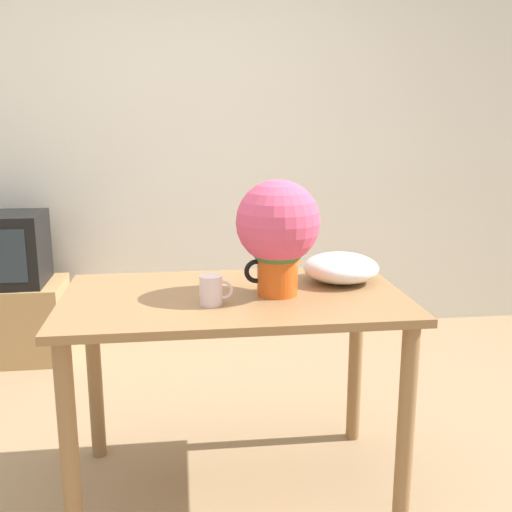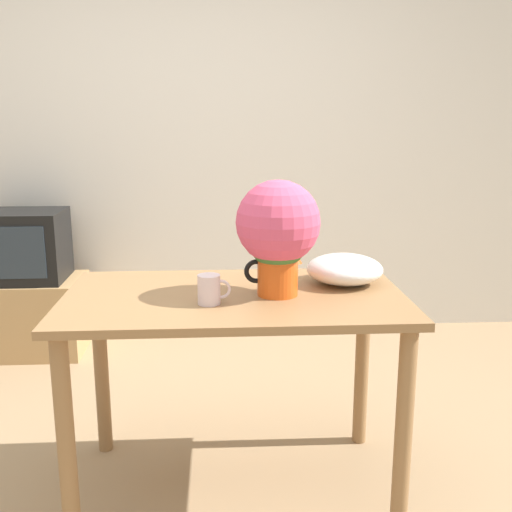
{
  "view_description": "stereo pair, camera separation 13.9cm",
  "coord_description": "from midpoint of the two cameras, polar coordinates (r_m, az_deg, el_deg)",
  "views": [
    {
      "loc": [
        0.06,
        -1.97,
        1.42
      ],
      "look_at": [
        0.32,
        0.11,
        0.94
      ],
      "focal_mm": 42.0,
      "sensor_mm": 36.0,
      "label": 1
    },
    {
      "loc": [
        0.2,
        -1.98,
        1.42
      ],
      "look_at": [
        0.32,
        0.11,
        0.94
      ],
      "focal_mm": 42.0,
      "sensor_mm": 36.0,
      "label": 2
    }
  ],
  "objects": [
    {
      "name": "wall_back",
      "position": [
        3.96,
        -9.31,
        11.12
      ],
      "size": [
        8.0,
        0.05,
        2.6
      ],
      "color": "silver",
      "rests_on": "ground_plane"
    },
    {
      "name": "table",
      "position": [
        2.24,
        -3.87,
        -6.85
      ],
      "size": [
        1.25,
        0.72,
        0.79
      ],
      "color": "olive",
      "rests_on": "ground_plane"
    },
    {
      "name": "tv_stand",
      "position": [
        3.94,
        -23.83,
        -5.69
      ],
      "size": [
        0.71,
        0.45,
        0.46
      ],
      "color": "tan",
      "rests_on": "ground_plane"
    },
    {
      "name": "flower_vase",
      "position": [
        2.14,
        0.23,
        2.44
      ],
      "size": [
        0.3,
        0.3,
        0.42
      ],
      "color": "#E05619",
      "rests_on": "table"
    },
    {
      "name": "coffee_mug",
      "position": [
        2.07,
        -6.16,
        -3.29
      ],
      "size": [
        0.12,
        0.08,
        0.1
      ],
      "color": "silver",
      "rests_on": "table"
    },
    {
      "name": "ground_plane",
      "position": [
        2.44,
        -9.67,
        -22.84
      ],
      "size": [
        12.0,
        12.0,
        0.0
      ],
      "primitive_type": "plane",
      "color": "#9E7F5B"
    },
    {
      "name": "white_bowl",
      "position": [
        2.36,
        6.42,
        -1.12
      ],
      "size": [
        0.3,
        0.3,
        0.11
      ],
      "color": "white",
      "rests_on": "table"
    }
  ]
}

